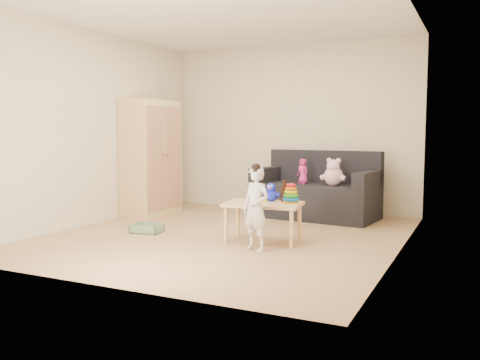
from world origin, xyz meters
The scene contains 13 objects.
room centered at (0.00, 0.00, 1.30)m, with size 4.50×4.50×4.50m.
wardrobe centered at (-1.75, 0.92, 0.85)m, with size 0.47×0.95×1.71m, color #E2C77C.
sofa centered at (0.58, 1.66, 0.24)m, with size 1.74×0.87×0.49m, color black.
play_table centered at (0.53, -0.15, 0.22)m, with size 0.85×0.54×0.45m, color #E9B780.
storage_bin centered at (-0.98, -0.28, 0.05)m, with size 0.36×0.27×0.11m, color gray, non-canonical shape.
toddler centered at (0.63, -0.58, 0.43)m, with size 0.32×0.21×0.87m, color silver.
pink_bear centered at (0.86, 1.60, 0.65)m, with size 0.29×0.25×0.33m, color #FFBBCC, non-canonical shape.
doll centered at (0.39, 1.66, 0.67)m, with size 0.18×0.12×0.36m, color #E72B88.
ring_stacker centered at (0.82, -0.04, 0.54)m, with size 0.19×0.19×0.22m.
brown_bottle centered at (0.71, 0.05, 0.55)m, with size 0.08×0.08×0.24m.
blue_plush centered at (0.57, 0.00, 0.56)m, with size 0.18×0.14×0.21m, color #1A26EB, non-canonical shape.
wooden_figure centered at (0.46, -0.15, 0.50)m, with size 0.04×0.03×0.10m, color brown, non-canonical shape.
yellow_book centered at (0.41, -0.04, 0.46)m, with size 0.21×0.21×0.02m, color yellow.
Camera 1 is at (2.73, -5.38, 1.24)m, focal length 38.00 mm.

